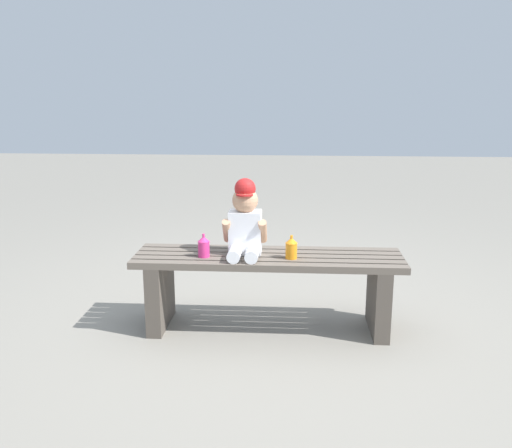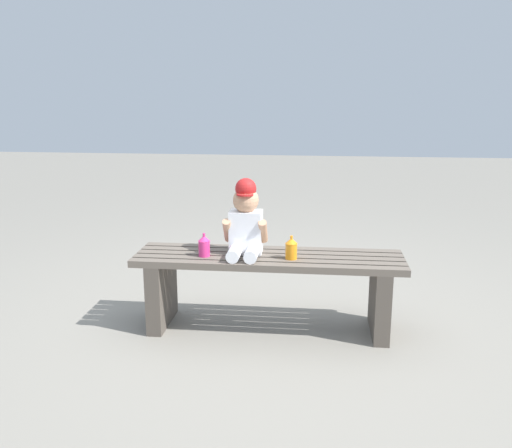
# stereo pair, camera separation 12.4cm
# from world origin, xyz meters

# --- Properties ---
(ground_plane) EXTENTS (16.00, 16.00, 0.00)m
(ground_plane) POSITION_xyz_m (0.00, 0.00, 0.00)
(ground_plane) COLOR gray
(park_bench) EXTENTS (1.42, 0.36, 0.41)m
(park_bench) POSITION_xyz_m (0.00, -0.00, 0.27)
(park_bench) COLOR #60564C
(park_bench) RESTS_ON ground_plane
(child_figure) EXTENTS (0.23, 0.27, 0.40)m
(child_figure) POSITION_xyz_m (-0.12, 0.01, 0.59)
(child_figure) COLOR white
(child_figure) RESTS_ON park_bench
(sippy_cup_left) EXTENTS (0.06, 0.06, 0.12)m
(sippy_cup_left) POSITION_xyz_m (-0.33, -0.05, 0.47)
(sippy_cup_left) COLOR #E5337F
(sippy_cup_left) RESTS_ON park_bench
(sippy_cup_right) EXTENTS (0.06, 0.06, 0.12)m
(sippy_cup_right) POSITION_xyz_m (0.12, -0.05, 0.47)
(sippy_cup_right) COLOR orange
(sippy_cup_right) RESTS_ON park_bench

